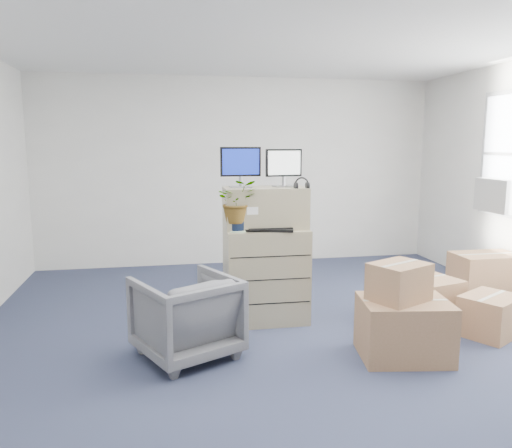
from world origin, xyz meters
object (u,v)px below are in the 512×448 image
at_px(filing_cabinet_lower, 266,275).
at_px(monitor_right, 284,166).
at_px(water_bottle, 277,217).
at_px(potted_plant, 237,207).
at_px(monitor_left, 241,165).
at_px(keyboard, 269,229).
at_px(office_chair, 186,312).

relative_size(filing_cabinet_lower, monitor_right, 2.51).
relative_size(water_bottle, potted_plant, 0.53).
bearing_deg(monitor_right, monitor_left, 170.57).
distance_m(keyboard, water_bottle, 0.22).
distance_m(potted_plant, office_chair, 1.17).
bearing_deg(filing_cabinet_lower, monitor_right, 18.64).
bearing_deg(water_bottle, filing_cabinet_lower, -167.23).
height_order(monitor_right, office_chair, monitor_right).
bearing_deg(monitor_right, filing_cabinet_lower, -171.20).
xyz_separation_m(filing_cabinet_lower, keyboard, (0.00, -0.12, 0.50)).
height_order(monitor_left, keyboard, monitor_left).
height_order(monitor_left, monitor_right, monitor_left).
bearing_deg(office_chair, potted_plant, -156.45).
distance_m(monitor_left, water_bottle, 0.65).
height_order(water_bottle, office_chair, water_bottle).
relative_size(potted_plant, office_chair, 0.55).
height_order(monitor_right, keyboard, monitor_right).
distance_m(keyboard, potted_plant, 0.39).
relative_size(monitor_left, keyboard, 0.84).
bearing_deg(keyboard, filing_cabinet_lower, 107.30).
bearing_deg(monitor_left, office_chair, -128.97).
xyz_separation_m(filing_cabinet_lower, potted_plant, (-0.31, -0.10, 0.72)).
relative_size(filing_cabinet_lower, office_chair, 1.23).
bearing_deg(monitor_right, office_chair, -151.88).
xyz_separation_m(monitor_left, office_chair, (-0.61, -0.80, -1.22)).
bearing_deg(filing_cabinet_lower, keyboard, -87.50).
relative_size(keyboard, water_bottle, 2.13).
relative_size(monitor_right, potted_plant, 0.89).
distance_m(monitor_right, potted_plant, 0.66).
relative_size(monitor_left, monitor_right, 1.06).
xyz_separation_m(water_bottle, office_chair, (-0.98, -0.76, -0.69)).
height_order(filing_cabinet_lower, monitor_right, monitor_right).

